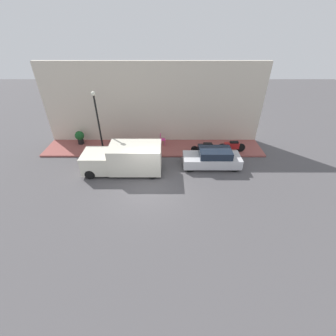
{
  "coord_description": "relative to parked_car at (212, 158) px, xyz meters",
  "views": [
    {
      "loc": [
        -10.89,
        -1.15,
        8.69
      ],
      "look_at": [
        1.28,
        -1.14,
        0.6
      ],
      "focal_mm": 24.0,
      "sensor_mm": 36.0,
      "label": 1
    }
  ],
  "objects": [
    {
      "name": "motorcycle_red",
      "position": [
        1.85,
        -1.78,
        -0.03
      ],
      "size": [
        0.3,
        2.11,
        0.86
      ],
      "color": "#B21E1E",
      "rests_on": "sidewalk"
    },
    {
      "name": "building_facade",
      "position": [
        4.02,
        4.23,
        2.49
      ],
      "size": [
        0.3,
        17.06,
        6.26
      ],
      "color": "beige",
      "rests_on": "ground_plane"
    },
    {
      "name": "potted_plant",
      "position": [
        3.18,
        10.22,
        0.12
      ],
      "size": [
        0.72,
        0.72,
        1.08
      ],
      "color": "black",
      "rests_on": "sidewalk"
    },
    {
      "name": "streetlamp",
      "position": [
        1.59,
        7.98,
        2.37
      ],
      "size": [
        0.3,
        0.3,
        4.63
      ],
      "color": "black",
      "rests_on": "sidewalk"
    },
    {
      "name": "ground_plane",
      "position": [
        -2.44,
        4.23,
        -0.64
      ],
      "size": [
        60.0,
        60.0,
        0.0
      ],
      "primitive_type": "plane",
      "color": "#514F51"
    },
    {
      "name": "motorcycle_black",
      "position": [
        1.73,
        0.24,
        -0.07
      ],
      "size": [
        0.3,
        2.15,
        0.79
      ],
      "color": "black",
      "rests_on": "sidewalk"
    },
    {
      "name": "delivery_van",
      "position": [
        -0.61,
        6.01,
        0.35
      ],
      "size": [
        2.01,
        5.15,
        1.95
      ],
      "color": "silver",
      "rests_on": "ground_plane"
    },
    {
      "name": "sidewalk",
      "position": [
        2.54,
        4.23,
        -0.57
      ],
      "size": [
        2.66,
        17.06,
        0.14
      ],
      "color": "#934C47",
      "rests_on": "ground_plane"
    },
    {
      "name": "parked_car",
      "position": [
        0.0,
        0.0,
        0.0
      ],
      "size": [
        1.61,
        3.95,
        1.33
      ],
      "color": "silver",
      "rests_on": "ground_plane"
    },
    {
      "name": "motorcycle_blue",
      "position": [
        1.98,
        5.74,
        -0.05
      ],
      "size": [
        0.3,
        1.93,
        0.84
      ],
      "color": "navy",
      "rests_on": "sidewalk"
    },
    {
      "name": "cafe_chair",
      "position": [
        3.01,
        3.59,
        0.02
      ],
      "size": [
        0.4,
        0.4,
        0.92
      ],
      "color": "#D8338C",
      "rests_on": "sidewalk"
    }
  ]
}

